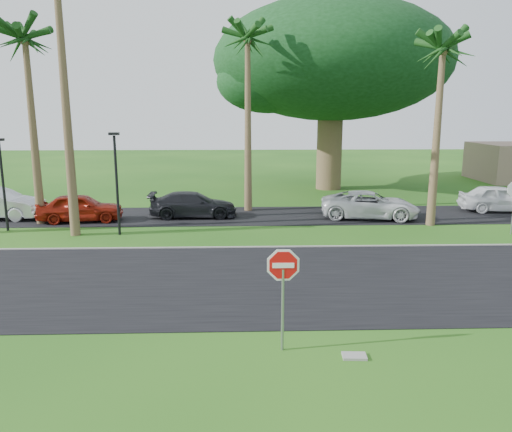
{
  "coord_description": "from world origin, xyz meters",
  "views": [
    {
      "loc": [
        -0.49,
        -13.9,
        5.55
      ],
      "look_at": [
        0.11,
        3.9,
        1.8
      ],
      "focal_mm": 35.0,
      "sensor_mm": 36.0,
      "label": 1
    }
  ],
  "objects_px": {
    "car_pickup": "(500,199)",
    "car_dark": "(193,205)",
    "stop_sign_near": "(283,279)",
    "car_minivan": "(370,205)",
    "car_red": "(80,208)"
  },
  "relations": [
    {
      "from": "car_pickup",
      "to": "car_red",
      "type": "bearing_deg",
      "value": 103.05
    },
    {
      "from": "car_dark",
      "to": "car_minivan",
      "type": "distance_m",
      "value": 9.35
    },
    {
      "from": "car_dark",
      "to": "car_pickup",
      "type": "relative_size",
      "value": 1.05
    },
    {
      "from": "car_dark",
      "to": "car_pickup",
      "type": "height_order",
      "value": "car_pickup"
    },
    {
      "from": "stop_sign_near",
      "to": "car_dark",
      "type": "height_order",
      "value": "stop_sign_near"
    },
    {
      "from": "car_dark",
      "to": "car_pickup",
      "type": "distance_m",
      "value": 17.12
    },
    {
      "from": "stop_sign_near",
      "to": "car_pickup",
      "type": "distance_m",
      "value": 21.16
    },
    {
      "from": "stop_sign_near",
      "to": "car_red",
      "type": "height_order",
      "value": "stop_sign_near"
    },
    {
      "from": "stop_sign_near",
      "to": "car_minivan",
      "type": "relative_size",
      "value": 0.52
    },
    {
      "from": "car_dark",
      "to": "car_minivan",
      "type": "xyz_separation_m",
      "value": [
        9.34,
        -0.57,
        0.04
      ]
    },
    {
      "from": "car_red",
      "to": "car_dark",
      "type": "xyz_separation_m",
      "value": [
        5.67,
        0.88,
        -0.05
      ]
    },
    {
      "from": "stop_sign_near",
      "to": "car_pickup",
      "type": "xyz_separation_m",
      "value": [
        13.63,
        16.15,
        -1.03
      ]
    },
    {
      "from": "car_red",
      "to": "car_minivan",
      "type": "xyz_separation_m",
      "value": [
        15.0,
        0.31,
        -0.01
      ]
    },
    {
      "from": "car_minivan",
      "to": "car_pickup",
      "type": "xyz_separation_m",
      "value": [
        7.76,
        1.47,
        0.04
      ]
    },
    {
      "from": "car_pickup",
      "to": "car_dark",
      "type": "bearing_deg",
      "value": 101.59
    }
  ]
}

